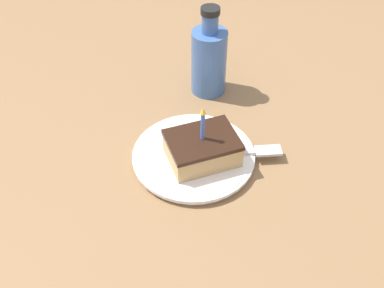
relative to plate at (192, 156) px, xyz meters
name	(u,v)px	position (x,y,z in m)	size (l,w,h in m)	color
ground_plane	(188,157)	(0.03, 0.00, -0.03)	(2.40, 2.40, 0.04)	olive
plate	(192,156)	(0.00, 0.00, 0.00)	(0.21, 0.21, 0.02)	white
cake_slice	(202,148)	(-0.02, -0.01, 0.03)	(0.09, 0.11, 0.11)	tan
fork	(235,153)	(-0.02, -0.07, 0.01)	(0.07, 0.19, 0.00)	silver
bottle	(209,59)	(0.18, -0.10, 0.06)	(0.07, 0.07, 0.18)	#3F66A5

